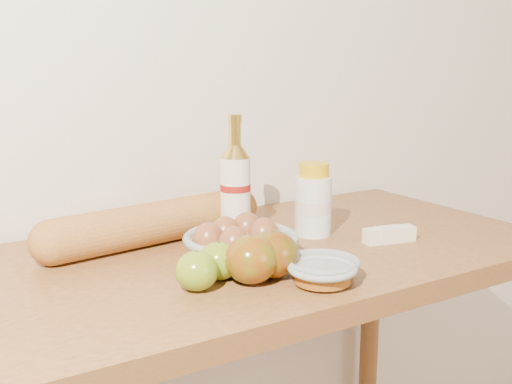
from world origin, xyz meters
TOP-DOWN VIEW (x-y plane):
  - back_wall at (0.00, 1.51)m, footprint 3.50×0.02m
  - table at (0.00, 1.18)m, footprint 1.20×0.60m
  - bourbon_bottle at (0.03, 1.28)m, footprint 0.06×0.06m
  - cream_bottle at (0.17, 1.21)m, footprint 0.09×0.09m
  - egg_bowl at (-0.04, 1.15)m, footprint 0.26×0.26m
  - baguette at (-0.13, 1.32)m, footprint 0.50×0.15m
  - apple_yellowgreen at (-0.17, 1.05)m, footprint 0.09×0.09m
  - apple_redgreen_front at (-0.04, 1.04)m, footprint 0.11×0.11m
  - apple_redgreen_right at (-0.08, 1.03)m, footprint 0.11×0.11m
  - sugar_bowl at (0.03, 0.98)m, footprint 0.16×0.16m
  - syrup_bowl at (0.01, 0.96)m, footprint 0.15×0.15m
  - butter_stick at (0.27, 1.08)m, footprint 0.11×0.05m
  - apple_extra at (-0.12, 1.07)m, footprint 0.09×0.09m

SIDE VIEW (x-z plane):
  - table at x=0.00m, z-range 0.33..1.23m
  - butter_stick at x=0.27m, z-range 0.90..0.93m
  - syrup_bowl at x=0.01m, z-range 0.90..0.93m
  - sugar_bowl at x=0.03m, z-range 0.90..0.94m
  - egg_bowl at x=-0.04m, z-range 0.89..0.97m
  - apple_yellowgreen at x=-0.17m, z-range 0.90..0.96m
  - apple_extra at x=-0.12m, z-range 0.90..0.96m
  - apple_redgreen_front at x=-0.04m, z-range 0.90..0.98m
  - apple_redgreen_right at x=-0.08m, z-range 0.90..0.98m
  - baguette at x=-0.13m, z-range 0.90..0.98m
  - cream_bottle at x=0.17m, z-range 0.89..1.04m
  - bourbon_bottle at x=0.03m, z-range 0.88..1.13m
  - back_wall at x=0.00m, z-range 0.00..2.60m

